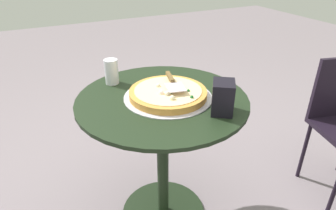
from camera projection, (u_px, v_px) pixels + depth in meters
patio_table at (163, 137)px, 1.49m from camera, size 0.80×0.80×0.76m
pizza_on_tray at (168, 94)px, 1.37m from camera, size 0.41×0.41×0.06m
pizza_server at (172, 82)px, 1.38m from camera, size 0.22×0.10×0.02m
drinking_cup at (111, 72)px, 1.49m from camera, size 0.07×0.07×0.13m
napkin_dispenser at (223, 97)px, 1.23m from camera, size 0.14×0.13×0.14m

